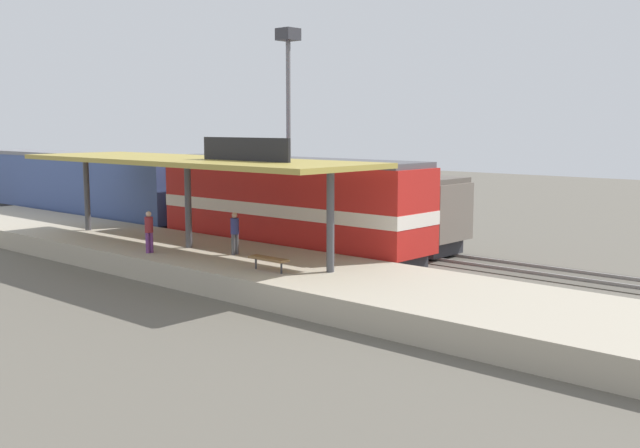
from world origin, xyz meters
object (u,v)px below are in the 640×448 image
at_px(light_mast, 288,86).
at_px(locomotive, 288,206).
at_px(passenger_carriage_single, 79,187).
at_px(person_walking, 235,231).
at_px(freight_car, 354,208).
at_px(platform_bench, 268,259).
at_px(person_waiting, 149,230).

bearing_deg(light_mast, locomotive, -135.88).
height_order(passenger_carriage_single, person_walking, passenger_carriage_single).
bearing_deg(person_walking, locomotive, 17.11).
bearing_deg(passenger_carriage_single, freight_car, -75.75).
relative_size(platform_bench, freight_car, 0.14).
distance_m(freight_car, person_waiting, 11.24).
bearing_deg(freight_car, person_walking, -172.04).
distance_m(passenger_carriage_single, person_waiting, 17.71).
distance_m(platform_bench, light_mast, 19.88).
bearing_deg(light_mast, person_waiting, -157.18).
relative_size(passenger_carriage_single, person_walking, 11.70).
height_order(light_mast, person_waiting, light_mast).
bearing_deg(locomotive, person_waiting, 166.74).
bearing_deg(freight_car, platform_bench, -155.76).
relative_size(locomotive, person_walking, 8.44).
height_order(platform_bench, freight_car, freight_car).
xyz_separation_m(locomotive, person_walking, (-4.47, -1.38, -0.56)).
xyz_separation_m(passenger_carriage_single, light_mast, (7.80, -10.44, 6.08)).
height_order(passenger_carriage_single, person_waiting, passenger_carriage_single).
relative_size(freight_car, person_walking, 7.02).
xyz_separation_m(platform_bench, person_walking, (1.53, 3.50, 0.51)).
bearing_deg(locomotive, person_walking, -162.89).
bearing_deg(person_walking, person_waiting, 125.16).
xyz_separation_m(freight_car, person_walking, (-9.07, -1.27, -0.12)).
relative_size(passenger_carriage_single, light_mast, 1.71).
bearing_deg(passenger_carriage_single, platform_bench, -104.69).
relative_size(platform_bench, light_mast, 0.15).
bearing_deg(person_walking, passenger_carriage_single, 77.01).
bearing_deg(person_waiting, platform_bench, -85.34).
height_order(freight_car, light_mast, light_mast).
bearing_deg(platform_bench, person_waiting, 94.66).
xyz_separation_m(platform_bench, locomotive, (6.00, 4.88, 1.07)).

